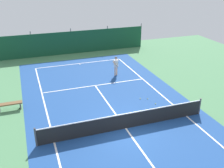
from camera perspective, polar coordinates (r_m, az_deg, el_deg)
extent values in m
plane|color=#4C8456|center=(15.66, 2.94, -9.47)|extent=(36.00, 36.00, 0.00)
cube|color=#1E478C|center=(15.66, 2.94, -9.46)|extent=(11.02, 26.60, 0.01)
cube|color=white|center=(25.96, -7.00, 4.38)|extent=(8.22, 0.10, 0.01)
cube|color=white|center=(14.84, -12.27, -12.14)|extent=(0.10, 23.80, 0.01)
cube|color=white|center=(17.43, 15.65, -6.64)|extent=(0.10, 23.80, 0.01)
cube|color=white|center=(20.99, -3.63, -0.33)|extent=(8.22, 0.10, 0.01)
cube|color=white|center=(15.66, 2.95, -9.44)|extent=(0.10, 12.80, 0.01)
cube|color=white|center=(25.82, -6.93, 4.27)|extent=(0.10, 0.30, 0.01)
cube|color=black|center=(15.41, 2.98, -7.99)|extent=(9.92, 0.03, 0.95)
cube|color=white|center=(15.15, 3.02, -6.39)|extent=(9.92, 0.04, 0.05)
cylinder|color=#47474C|center=(14.50, -16.03, -10.92)|extent=(0.10, 0.10, 1.10)
cylinder|color=#47474C|center=(17.67, 18.26, -4.55)|extent=(0.10, 0.10, 1.10)
cube|color=#14472D|center=(28.86, -8.68, 8.76)|extent=(16.22, 0.06, 2.40)
cylinder|color=#595B60|center=(28.45, -16.82, 8.10)|extent=(0.08, 0.08, 2.70)
cylinder|color=#595B60|center=(28.88, -8.72, 9.08)|extent=(0.08, 0.08, 2.70)
cylinder|color=#595B60|center=(29.86, -0.97, 9.84)|extent=(0.08, 0.08, 2.70)
cylinder|color=#595B60|center=(31.34, 6.19, 10.38)|extent=(0.08, 0.08, 2.70)
cube|color=#234C1E|center=(29.60, -8.83, 7.83)|extent=(14.60, 0.70, 1.10)
cylinder|color=#D8AD8C|center=(22.87, 1.02, 2.90)|extent=(0.12, 0.12, 0.82)
cylinder|color=#D8AD8C|center=(22.74, 0.66, 2.77)|extent=(0.12, 0.12, 0.82)
cylinder|color=white|center=(22.63, 0.85, 3.99)|extent=(0.40, 0.40, 0.22)
cube|color=white|center=(22.57, 0.85, 4.47)|extent=(0.41, 0.33, 0.56)
sphere|color=#D8AD8C|center=(22.43, 0.86, 5.50)|extent=(0.22, 0.22, 0.22)
cylinder|color=black|center=(22.40, 0.86, 5.72)|extent=(0.23, 0.23, 0.04)
cylinder|color=#D8AD8C|center=(22.71, 1.26, 4.67)|extent=(0.09, 0.09, 0.58)
cylinder|color=#D8AD8C|center=(22.32, 0.64, 4.33)|extent=(0.30, 0.52, 0.41)
cylinder|color=black|center=(22.13, 1.10, 3.83)|extent=(0.14, 0.26, 0.13)
torus|color=teal|center=(22.05, 1.10, 4.37)|extent=(0.33, 0.24, 0.29)
sphere|color=#CCDB33|center=(18.94, 6.08, -3.17)|extent=(0.07, 0.07, 0.07)
sphere|color=#CCDB33|center=(18.42, 9.30, -4.18)|extent=(0.07, 0.07, 0.07)
sphere|color=#CCDB33|center=(19.00, 7.64, -3.16)|extent=(0.07, 0.07, 0.07)
cube|color=brown|center=(18.53, -21.13, -3.96)|extent=(1.60, 0.40, 0.08)
cube|color=#4C4C51|center=(18.60, -19.04, -4.31)|extent=(0.08, 0.36, 0.45)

